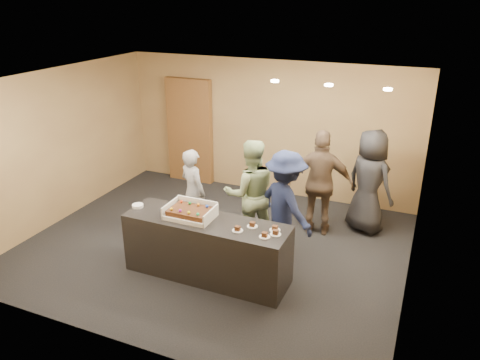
{
  "coord_description": "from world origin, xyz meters",
  "views": [
    {
      "loc": [
        3.03,
        -6.04,
        3.89
      ],
      "look_at": [
        0.46,
        0.0,
        1.23
      ],
      "focal_mm": 35.0,
      "sensor_mm": 36.0,
      "label": 1
    }
  ],
  "objects_px": {
    "storage_cabinet": "(190,131)",
    "person_server_grey": "(193,192)",
    "cake_box": "(191,214)",
    "person_dark_suit": "(369,181)",
    "person_sage_man": "(250,193)",
    "person_navy_man": "(285,205)",
    "person_brown_extra": "(321,183)",
    "sheet_cake": "(190,211)",
    "plate_stack": "(138,206)",
    "serving_counter": "(207,248)"
  },
  "relations": [
    {
      "from": "cake_box",
      "to": "serving_counter",
      "type": "bearing_deg",
      "value": -5.69
    },
    {
      "from": "sheet_cake",
      "to": "person_brown_extra",
      "type": "relative_size",
      "value": 0.32
    },
    {
      "from": "cake_box",
      "to": "person_dark_suit",
      "type": "relative_size",
      "value": 0.37
    },
    {
      "from": "plate_stack",
      "to": "person_server_grey",
      "type": "xyz_separation_m",
      "value": [
        0.32,
        1.13,
        -0.17
      ]
    },
    {
      "from": "sheet_cake",
      "to": "person_sage_man",
      "type": "distance_m",
      "value": 1.24
    },
    {
      "from": "person_sage_man",
      "to": "person_dark_suit",
      "type": "distance_m",
      "value": 2.08
    },
    {
      "from": "storage_cabinet",
      "to": "person_dark_suit",
      "type": "xyz_separation_m",
      "value": [
        3.92,
        -0.86,
        -0.21
      ]
    },
    {
      "from": "person_server_grey",
      "to": "person_dark_suit",
      "type": "distance_m",
      "value": 2.99
    },
    {
      "from": "cake_box",
      "to": "person_server_grey",
      "type": "bearing_deg",
      "value": 117.43
    },
    {
      "from": "storage_cabinet",
      "to": "cake_box",
      "type": "distance_m",
      "value": 3.67
    },
    {
      "from": "storage_cabinet",
      "to": "plate_stack",
      "type": "bearing_deg",
      "value": -74.68
    },
    {
      "from": "sheet_cake",
      "to": "person_dark_suit",
      "type": "distance_m",
      "value": 3.2
    },
    {
      "from": "serving_counter",
      "to": "person_navy_man",
      "type": "xyz_separation_m",
      "value": [
        0.84,
        1.01,
        0.41
      ]
    },
    {
      "from": "cake_box",
      "to": "person_sage_man",
      "type": "xyz_separation_m",
      "value": [
        0.46,
        1.12,
        -0.05
      ]
    },
    {
      "from": "person_navy_man",
      "to": "person_dark_suit",
      "type": "bearing_deg",
      "value": -94.47
    },
    {
      "from": "storage_cabinet",
      "to": "sheet_cake",
      "type": "xyz_separation_m",
      "value": [
        1.78,
        -3.23,
        -0.12
      ]
    },
    {
      "from": "sheet_cake",
      "to": "person_server_grey",
      "type": "height_order",
      "value": "person_server_grey"
    },
    {
      "from": "storage_cabinet",
      "to": "cake_box",
      "type": "xyz_separation_m",
      "value": [
        1.78,
        -3.21,
        -0.17
      ]
    },
    {
      "from": "person_navy_man",
      "to": "person_brown_extra",
      "type": "relative_size",
      "value": 0.94
    },
    {
      "from": "person_server_grey",
      "to": "person_navy_man",
      "type": "relative_size",
      "value": 0.87
    },
    {
      "from": "storage_cabinet",
      "to": "person_brown_extra",
      "type": "relative_size",
      "value": 1.22
    },
    {
      "from": "plate_stack",
      "to": "person_server_grey",
      "type": "relative_size",
      "value": 0.11
    },
    {
      "from": "sheet_cake",
      "to": "person_sage_man",
      "type": "height_order",
      "value": "person_sage_man"
    },
    {
      "from": "serving_counter",
      "to": "person_navy_man",
      "type": "relative_size",
      "value": 1.39
    },
    {
      "from": "serving_counter",
      "to": "person_server_grey",
      "type": "bearing_deg",
      "value": 126.62
    },
    {
      "from": "sheet_cake",
      "to": "person_navy_man",
      "type": "height_order",
      "value": "person_navy_man"
    },
    {
      "from": "person_sage_man",
      "to": "serving_counter",
      "type": "bearing_deg",
      "value": 47.54
    },
    {
      "from": "person_server_grey",
      "to": "person_sage_man",
      "type": "distance_m",
      "value": 1.04
    },
    {
      "from": "serving_counter",
      "to": "person_navy_man",
      "type": "distance_m",
      "value": 1.38
    },
    {
      "from": "storage_cabinet",
      "to": "person_server_grey",
      "type": "relative_size",
      "value": 1.49
    },
    {
      "from": "serving_counter",
      "to": "person_server_grey",
      "type": "relative_size",
      "value": 1.6
    },
    {
      "from": "serving_counter",
      "to": "cake_box",
      "type": "height_order",
      "value": "cake_box"
    },
    {
      "from": "plate_stack",
      "to": "person_brown_extra",
      "type": "relative_size",
      "value": 0.09
    },
    {
      "from": "plate_stack",
      "to": "person_brown_extra",
      "type": "height_order",
      "value": "person_brown_extra"
    },
    {
      "from": "person_navy_man",
      "to": "person_brown_extra",
      "type": "bearing_deg",
      "value": -75.81
    },
    {
      "from": "cake_box",
      "to": "person_sage_man",
      "type": "relative_size",
      "value": 0.38
    },
    {
      "from": "person_brown_extra",
      "to": "person_navy_man",
      "type": "bearing_deg",
      "value": 62.22
    },
    {
      "from": "cake_box",
      "to": "person_server_grey",
      "type": "distance_m",
      "value": 1.25
    },
    {
      "from": "person_server_grey",
      "to": "person_brown_extra",
      "type": "relative_size",
      "value": 0.82
    },
    {
      "from": "storage_cabinet",
      "to": "person_navy_man",
      "type": "height_order",
      "value": "storage_cabinet"
    },
    {
      "from": "cake_box",
      "to": "plate_stack",
      "type": "xyz_separation_m",
      "value": [
        -0.89,
        -0.03,
        -0.02
      ]
    },
    {
      "from": "plate_stack",
      "to": "person_server_grey",
      "type": "bearing_deg",
      "value": 74.17
    },
    {
      "from": "storage_cabinet",
      "to": "person_navy_man",
      "type": "relative_size",
      "value": 1.3
    },
    {
      "from": "person_sage_man",
      "to": "person_navy_man",
      "type": "distance_m",
      "value": 0.64
    },
    {
      "from": "cake_box",
      "to": "plate_stack",
      "type": "distance_m",
      "value": 0.89
    },
    {
      "from": "plate_stack",
      "to": "person_dark_suit",
      "type": "height_order",
      "value": "person_dark_suit"
    },
    {
      "from": "sheet_cake",
      "to": "storage_cabinet",
      "type": "bearing_deg",
      "value": 118.76
    },
    {
      "from": "storage_cabinet",
      "to": "person_dark_suit",
      "type": "bearing_deg",
      "value": -12.41
    },
    {
      "from": "serving_counter",
      "to": "person_sage_man",
      "type": "relative_size",
      "value": 1.35
    },
    {
      "from": "cake_box",
      "to": "sheet_cake",
      "type": "height_order",
      "value": "cake_box"
    }
  ]
}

